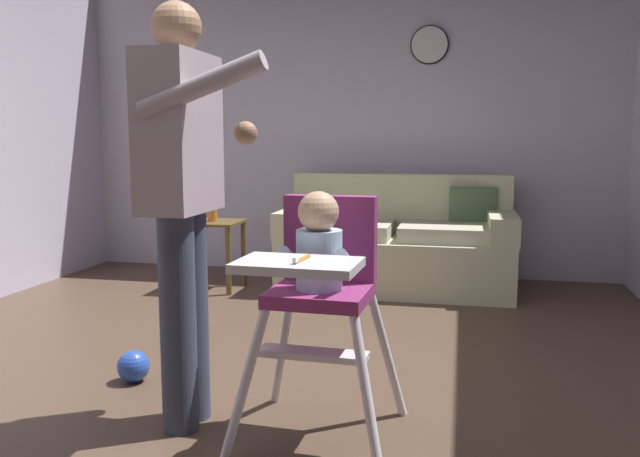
# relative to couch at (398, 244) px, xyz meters

# --- Properties ---
(ground) EXTENTS (6.09, 7.43, 0.10)m
(ground) POSITION_rel_couch_xyz_m (-0.52, -2.42, -0.38)
(ground) COLOR brown
(wall_far) EXTENTS (5.29, 0.06, 2.74)m
(wall_far) POSITION_rel_couch_xyz_m (-0.52, 0.52, 1.04)
(wall_far) COLOR silver
(wall_far) RESTS_ON ground
(couch) EXTENTS (1.73, 0.86, 0.86)m
(couch) POSITION_rel_couch_xyz_m (0.00, 0.00, 0.00)
(couch) COLOR beige
(couch) RESTS_ON ground
(high_chair) EXTENTS (0.63, 0.74, 0.95)m
(high_chair) POSITION_rel_couch_xyz_m (-0.04, -2.63, 0.32)
(high_chair) COLOR white
(high_chair) RESTS_ON ground
(adult_standing) EXTENTS (0.51, 0.50, 1.63)m
(adult_standing) POSITION_rel_couch_xyz_m (-0.58, -2.63, 0.59)
(adult_standing) COLOR #3A4257
(adult_standing) RESTS_ON ground
(toy_ball) EXTENTS (0.15, 0.15, 0.15)m
(toy_ball) POSITION_rel_couch_xyz_m (-1.02, -2.26, -0.26)
(toy_ball) COLOR #284CB7
(toy_ball) RESTS_ON ground
(side_table) EXTENTS (0.40, 0.40, 0.52)m
(side_table) POSITION_rel_couch_xyz_m (-1.35, -0.35, 0.05)
(side_table) COLOR brown
(side_table) RESTS_ON ground
(sippy_cup) EXTENTS (0.07, 0.07, 0.10)m
(sippy_cup) POSITION_rel_couch_xyz_m (-1.37, -0.35, 0.24)
(sippy_cup) COLOR orange
(sippy_cup) RESTS_ON side_table
(wall_clock) EXTENTS (0.31, 0.04, 0.31)m
(wall_clock) POSITION_rel_couch_xyz_m (0.18, 0.48, 1.55)
(wall_clock) COLOR white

